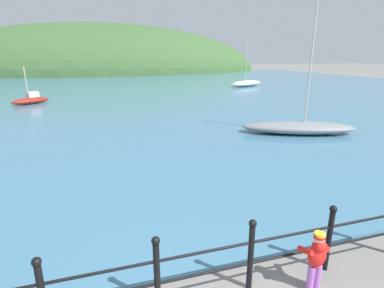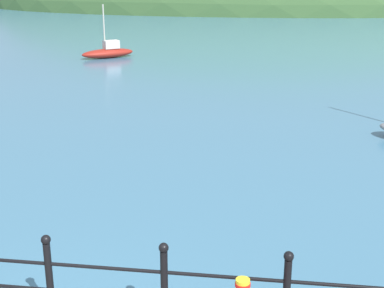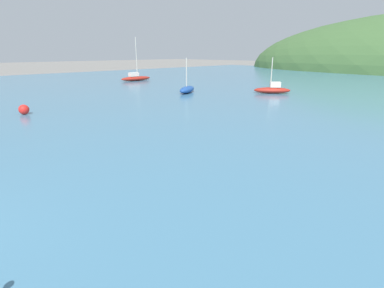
# 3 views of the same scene
# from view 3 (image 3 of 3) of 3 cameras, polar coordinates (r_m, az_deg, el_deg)

# --- Properties ---
(boat_mid_harbor) EXTENTS (1.96, 2.70, 2.59)m
(boat_mid_harbor) POSITION_cam_3_polar(r_m,az_deg,el_deg) (23.29, -0.95, 10.37)
(boat_mid_harbor) COLOR #1E4793
(boat_mid_harbor) RESTS_ON water
(boat_red_dinghy) EXTENTS (2.65, 2.34, 2.62)m
(boat_red_dinghy) POSITION_cam_3_polar(r_m,az_deg,el_deg) (23.76, 15.07, 10.00)
(boat_red_dinghy) COLOR maroon
(boat_red_dinghy) RESTS_ON water
(boat_nearest_quay) EXTENTS (1.11, 3.70, 4.51)m
(boat_nearest_quay) POSITION_cam_3_polar(r_m,az_deg,el_deg) (33.92, -10.66, 12.29)
(boat_nearest_quay) COLOR maroon
(boat_nearest_quay) RESTS_ON water
(mooring_buoy) EXTENTS (0.49, 0.49, 0.49)m
(mooring_buoy) POSITION_cam_3_polar(r_m,az_deg,el_deg) (17.23, -29.38, 5.75)
(mooring_buoy) COLOR red
(mooring_buoy) RESTS_ON water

